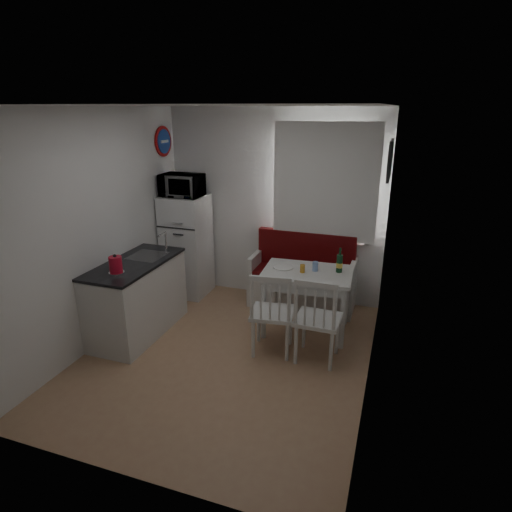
# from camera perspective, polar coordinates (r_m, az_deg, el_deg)

# --- Properties ---
(floor) EXTENTS (3.00, 3.50, 0.02)m
(floor) POSITION_cam_1_polar(r_m,az_deg,el_deg) (4.85, -3.89, -13.05)
(floor) COLOR tan
(floor) RESTS_ON ground
(ceiling) EXTENTS (3.00, 3.50, 0.02)m
(ceiling) POSITION_cam_1_polar(r_m,az_deg,el_deg) (4.10, -4.76, 19.38)
(ceiling) COLOR white
(ceiling) RESTS_ON wall_back
(wall_back) EXTENTS (3.00, 0.02, 2.60)m
(wall_back) POSITION_cam_1_polar(r_m,az_deg,el_deg) (5.89, 2.40, 6.61)
(wall_back) COLOR white
(wall_back) RESTS_ON floor
(wall_front) EXTENTS (3.00, 0.02, 2.60)m
(wall_front) POSITION_cam_1_polar(r_m,az_deg,el_deg) (2.89, -18.06, -8.20)
(wall_front) COLOR white
(wall_front) RESTS_ON floor
(wall_left) EXTENTS (0.02, 3.50, 2.60)m
(wall_left) POSITION_cam_1_polar(r_m,az_deg,el_deg) (5.06, -20.16, 3.32)
(wall_left) COLOR white
(wall_left) RESTS_ON floor
(wall_right) EXTENTS (0.02, 3.50, 2.60)m
(wall_right) POSITION_cam_1_polar(r_m,az_deg,el_deg) (3.98, 16.03, -0.38)
(wall_right) COLOR white
(wall_right) RESTS_ON floor
(window) EXTENTS (1.22, 0.06, 1.47)m
(window) POSITION_cam_1_polar(r_m,az_deg,el_deg) (5.64, 9.28, 9.19)
(window) COLOR silver
(window) RESTS_ON wall_back
(curtain) EXTENTS (1.35, 0.02, 1.50)m
(curtain) POSITION_cam_1_polar(r_m,az_deg,el_deg) (5.57, 9.18, 9.58)
(curtain) COLOR white
(curtain) RESTS_ON wall_back
(kitchen_counter) EXTENTS (0.62, 1.32, 1.16)m
(kitchen_counter) POSITION_cam_1_polar(r_m,az_deg,el_deg) (5.28, -15.51, -5.31)
(kitchen_counter) COLOR silver
(kitchen_counter) RESTS_ON floor
(wall_sign) EXTENTS (0.03, 0.40, 0.40)m
(wall_sign) POSITION_cam_1_polar(r_m,az_deg,el_deg) (6.08, -12.20, 14.71)
(wall_sign) COLOR navy
(wall_sign) RESTS_ON wall_left
(picture_frame) EXTENTS (0.04, 0.52, 0.42)m
(picture_frame) POSITION_cam_1_polar(r_m,az_deg,el_deg) (4.90, 17.39, 12.11)
(picture_frame) COLOR black
(picture_frame) RESTS_ON wall_right
(bench) EXTENTS (1.40, 0.54, 1.00)m
(bench) POSITION_cam_1_polar(r_m,az_deg,el_deg) (5.85, 6.20, -3.55)
(bench) COLOR silver
(bench) RESTS_ON floor
(dining_table) EXTENTS (1.07, 0.79, 0.77)m
(dining_table) POSITION_cam_1_polar(r_m,az_deg,el_deg) (5.06, 6.83, -2.97)
(dining_table) COLOR silver
(dining_table) RESTS_ON floor
(chair_left) EXTENTS (0.51, 0.50, 0.52)m
(chair_left) POSITION_cam_1_polar(r_m,az_deg,el_deg) (4.56, 1.87, -6.64)
(chair_left) COLOR silver
(chair_left) RESTS_ON floor
(chair_right) EXTENTS (0.47, 0.45, 0.52)m
(chair_right) POSITION_cam_1_polar(r_m,az_deg,el_deg) (4.45, 8.09, -7.42)
(chair_right) COLOR silver
(chair_right) RESTS_ON floor
(fridge) EXTENTS (0.58, 0.58, 1.44)m
(fridge) POSITION_cam_1_polar(r_m,az_deg,el_deg) (6.17, -9.19, 1.36)
(fridge) COLOR white
(fridge) RESTS_ON floor
(microwave) EXTENTS (0.55, 0.37, 0.30)m
(microwave) POSITION_cam_1_polar(r_m,az_deg,el_deg) (5.92, -9.87, 9.27)
(microwave) COLOR white
(microwave) RESTS_ON fridge
(kettle) EXTENTS (0.16, 0.16, 0.22)m
(kettle) POSITION_cam_1_polar(r_m,az_deg,el_deg) (4.76, -18.20, -1.12)
(kettle) COLOR red
(kettle) RESTS_ON kitchen_counter
(wine_bottle) EXTENTS (0.07, 0.07, 0.29)m
(wine_bottle) POSITION_cam_1_polar(r_m,az_deg,el_deg) (5.01, 11.09, -0.54)
(wine_bottle) COLOR #12391D
(wine_bottle) RESTS_ON dining_table
(drinking_glass_orange) EXTENTS (0.06, 0.06, 0.10)m
(drinking_glass_orange) POSITION_cam_1_polar(r_m,az_deg,el_deg) (4.97, 6.21, -1.68)
(drinking_glass_orange) COLOR orange
(drinking_glass_orange) RESTS_ON dining_table
(drinking_glass_blue) EXTENTS (0.07, 0.07, 0.11)m
(drinking_glass_blue) POSITION_cam_1_polar(r_m,az_deg,el_deg) (5.04, 7.91, -1.37)
(drinking_glass_blue) COLOR #8EB1F2
(drinking_glass_blue) RESTS_ON dining_table
(plate) EXTENTS (0.24, 0.24, 0.02)m
(plate) POSITION_cam_1_polar(r_m,az_deg,el_deg) (5.11, 3.64, -1.50)
(plate) COLOR white
(plate) RESTS_ON dining_table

